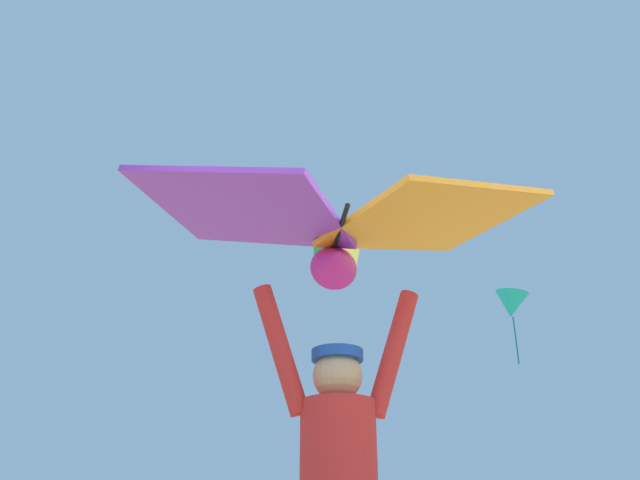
# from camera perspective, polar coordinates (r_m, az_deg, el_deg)

# --- Properties ---
(held_stunt_kite) EXTENTS (2.10, 1.14, 0.43)m
(held_stunt_kite) POSITION_cam_1_polar(r_m,az_deg,el_deg) (3.32, 1.57, 1.39)
(held_stunt_kite) COLOR black
(distant_kite_green_far_center) EXTENTS (1.13, 1.25, 1.37)m
(distant_kite_green_far_center) POSITION_cam_1_polar(r_m,az_deg,el_deg) (35.27, 0.36, -0.53)
(distant_kite_green_far_center) COLOR green
(distant_kite_yellow_low_right) EXTENTS (1.22, 1.34, 1.59)m
(distant_kite_yellow_low_right) POSITION_cam_1_polar(r_m,az_deg,el_deg) (26.41, 2.07, -1.95)
(distant_kite_yellow_low_right) COLOR yellow
(distant_kite_teal_high_right) EXTENTS (1.15, 1.17, 2.32)m
(distant_kite_teal_high_right) POSITION_cam_1_polar(r_m,az_deg,el_deg) (21.04, 15.91, -5.30)
(distant_kite_teal_high_right) COLOR #19B2AD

